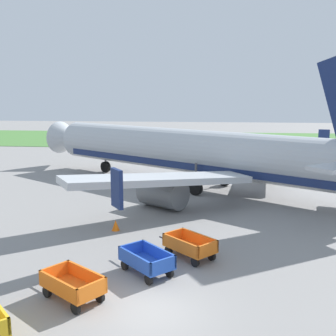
# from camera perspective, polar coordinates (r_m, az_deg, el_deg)

# --- Properties ---
(ground_plane) EXTENTS (220.00, 220.00, 0.00)m
(ground_plane) POSITION_cam_1_polar(r_m,az_deg,el_deg) (15.75, -2.67, -19.60)
(ground_plane) COLOR gray
(grass_strip) EXTENTS (220.00, 28.00, 0.06)m
(grass_strip) POSITION_cam_1_polar(r_m,az_deg,el_deg) (74.29, 4.57, 4.09)
(grass_strip) COLOR #477A38
(grass_strip) RESTS_ON ground
(airplane) EXTENTS (33.45, 28.06, 11.34)m
(airplane) POSITION_cam_1_polar(r_m,az_deg,el_deg) (34.46, 4.10, 2.17)
(airplane) COLOR #B2B7BC
(airplane) RESTS_ON ground
(baggage_cart_second_in_row) EXTENTS (3.33, 2.65, 1.07)m
(baggage_cart_second_in_row) POSITION_cam_1_polar(r_m,az_deg,el_deg) (16.68, -13.34, -15.77)
(baggage_cart_second_in_row) COLOR orange
(baggage_cart_second_in_row) RESTS_ON ground
(baggage_cart_third_in_row) EXTENTS (3.02, 3.05, 1.07)m
(baggage_cart_third_in_row) POSITION_cam_1_polar(r_m,az_deg,el_deg) (18.42, -3.08, -12.92)
(baggage_cart_third_in_row) COLOR #234CB2
(baggage_cart_third_in_row) RESTS_ON ground
(baggage_cart_fourth_in_row) EXTENTS (3.11, 2.96, 1.07)m
(baggage_cart_fourth_in_row) POSITION_cam_1_polar(r_m,az_deg,el_deg) (20.09, 3.06, -10.91)
(baggage_cart_fourth_in_row) COLOR orange
(baggage_cart_fourth_in_row) RESTS_ON ground
(traffic_cone_near_plane) EXTENTS (0.48, 0.48, 0.63)m
(traffic_cone_near_plane) POSITION_cam_1_polar(r_m,az_deg,el_deg) (24.17, -7.41, -8.02)
(traffic_cone_near_plane) COLOR orange
(traffic_cone_near_plane) RESTS_ON ground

